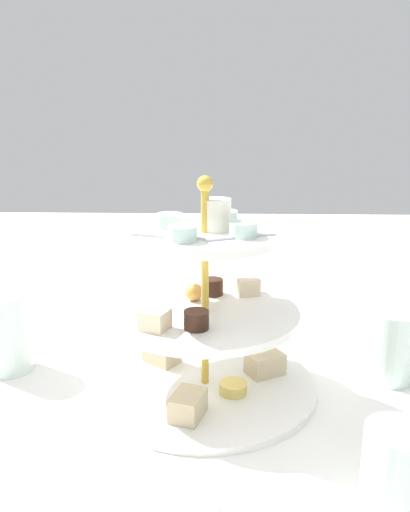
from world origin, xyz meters
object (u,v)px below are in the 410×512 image
object	(u,v)px
butter_knife_left	(210,301)
water_glass_mid_back	(393,347)
tiered_serving_stand	(205,328)
water_glass_tall_right	(7,333)
water_glass_short_left	(396,469)

from	to	relation	value
butter_knife_left	water_glass_mid_back	world-z (taller)	water_glass_mid_back
tiered_serving_stand	water_glass_tall_right	world-z (taller)	tiered_serving_stand
butter_knife_left	tiered_serving_stand	bearing A→B (deg)	91.30
butter_knife_left	water_glass_mid_back	xyz separation A→B (m)	(0.26, -0.30, 0.05)
water_glass_short_left	tiered_serving_stand	bearing A→B (deg)	130.14
tiered_serving_stand	water_glass_mid_back	distance (m)	0.26
water_glass_tall_right	water_glass_short_left	size ratio (longest dim) A/B	1.36
water_glass_mid_back	water_glass_short_left	bearing A→B (deg)	-105.60
water_glass_short_left	water_glass_mid_back	bearing A→B (deg)	74.40
water_glass_tall_right	water_glass_short_left	world-z (taller)	water_glass_tall_right
water_glass_short_left	water_glass_mid_back	xyz separation A→B (m)	(0.07, 0.25, 0.01)
tiered_serving_stand	water_glass_mid_back	bearing A→B (deg)	7.52
tiered_serving_stand	water_glass_tall_right	distance (m)	0.29
tiered_serving_stand	butter_knife_left	xyz separation A→B (m)	(-0.00, 0.34, -0.09)
water_glass_tall_right	water_glass_short_left	bearing A→B (deg)	-29.70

